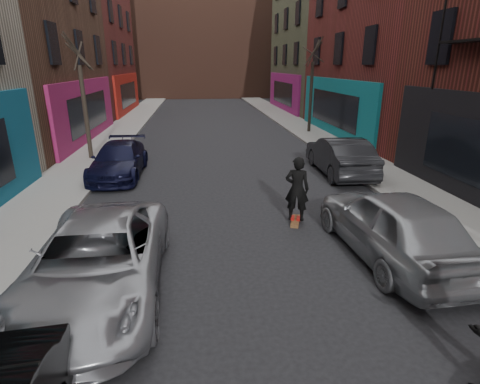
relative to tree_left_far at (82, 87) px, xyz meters
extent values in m
cube|color=gray|center=(-0.05, 12.00, -3.31)|extent=(2.50, 84.00, 0.13)
cube|color=gray|center=(12.45, 12.00, -3.31)|extent=(2.50, 84.00, 0.13)
cube|color=#47281E|center=(6.20, 38.00, 3.62)|extent=(40.00, 10.00, 14.00)
imported|color=#93959B|center=(3.00, -11.36, -2.64)|extent=(2.51, 5.33, 1.47)
imported|color=black|center=(1.85, -2.87, -2.71)|extent=(1.93, 4.62, 1.33)
imported|color=gray|center=(9.40, -10.57, -2.56)|extent=(2.20, 4.93, 1.65)
imported|color=black|center=(10.80, -3.61, -2.61)|extent=(1.77, 4.72, 1.54)
cube|color=brown|center=(7.71, -8.38, -3.33)|extent=(0.47, 0.83, 0.10)
imported|color=black|center=(7.71, -8.38, -2.36)|extent=(0.78, 0.64, 1.84)
camera|label=1|loc=(4.97, -18.02, 0.93)|focal=28.00mm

